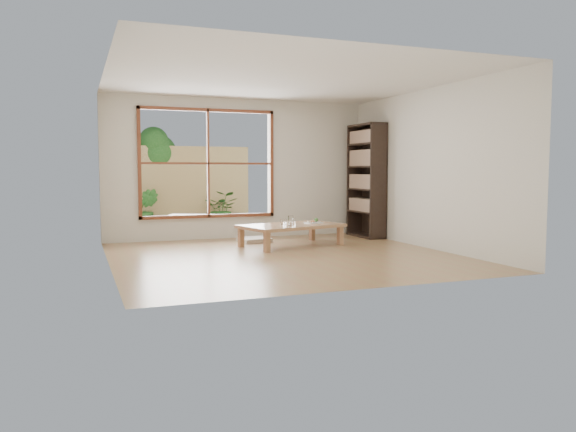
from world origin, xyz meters
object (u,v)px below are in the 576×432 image
at_px(low_table, 291,227).
at_px(bookshelf, 366,181).
at_px(food_tray, 314,222).
at_px(garden_bench, 200,218).

distance_m(low_table, bookshelf, 2.09).
bearing_deg(food_tray, bookshelf, 18.05).
relative_size(bookshelf, food_tray, 7.17).
bearing_deg(food_tray, garden_bench, 119.53).
bearing_deg(garden_bench, low_table, -38.60).
distance_m(low_table, food_tray, 0.46).
bearing_deg(garden_bench, food_tray, -29.07).
bearing_deg(bookshelf, food_tray, -154.45).
height_order(low_table, bookshelf, bookshelf).
xyz_separation_m(food_tray, garden_bench, (-1.55, 2.06, -0.04)).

